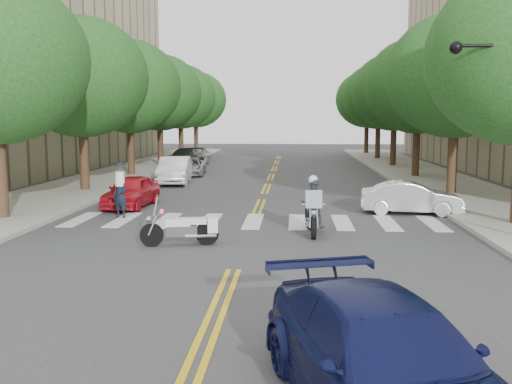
# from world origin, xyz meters

# --- Properties ---
(ground) EXTENTS (140.00, 140.00, 0.00)m
(ground) POSITION_xyz_m (0.00, 0.00, 0.00)
(ground) COLOR #38383A
(ground) RESTS_ON ground
(sidewalk_left) EXTENTS (5.00, 60.00, 0.15)m
(sidewalk_left) POSITION_xyz_m (-9.50, 22.00, 0.07)
(sidewalk_left) COLOR #9E9991
(sidewalk_left) RESTS_ON ground
(sidewalk_right) EXTENTS (5.00, 60.00, 0.15)m
(sidewalk_right) POSITION_xyz_m (9.50, 22.00, 0.07)
(sidewalk_right) COLOR #9E9991
(sidewalk_right) RESTS_ON ground
(tree_l_1) EXTENTS (6.40, 6.40, 8.45)m
(tree_l_1) POSITION_xyz_m (-8.80, 14.00, 5.55)
(tree_l_1) COLOR #382316
(tree_l_1) RESTS_ON ground
(tree_l_2) EXTENTS (6.40, 6.40, 8.45)m
(tree_l_2) POSITION_xyz_m (-8.80, 22.00, 5.55)
(tree_l_2) COLOR #382316
(tree_l_2) RESTS_ON ground
(tree_l_3) EXTENTS (6.40, 6.40, 8.45)m
(tree_l_3) POSITION_xyz_m (-8.80, 30.00, 5.55)
(tree_l_3) COLOR #382316
(tree_l_3) RESTS_ON ground
(tree_l_4) EXTENTS (6.40, 6.40, 8.45)m
(tree_l_4) POSITION_xyz_m (-8.80, 38.00, 5.55)
(tree_l_4) COLOR #382316
(tree_l_4) RESTS_ON ground
(tree_l_5) EXTENTS (6.40, 6.40, 8.45)m
(tree_l_5) POSITION_xyz_m (-8.80, 46.00, 5.55)
(tree_l_5) COLOR #382316
(tree_l_5) RESTS_ON ground
(tree_r_1) EXTENTS (6.40, 6.40, 8.45)m
(tree_r_1) POSITION_xyz_m (8.80, 14.00, 5.55)
(tree_r_1) COLOR #382316
(tree_r_1) RESTS_ON ground
(tree_r_2) EXTENTS (6.40, 6.40, 8.45)m
(tree_r_2) POSITION_xyz_m (8.80, 22.00, 5.55)
(tree_r_2) COLOR #382316
(tree_r_2) RESTS_ON ground
(tree_r_3) EXTENTS (6.40, 6.40, 8.45)m
(tree_r_3) POSITION_xyz_m (8.80, 30.00, 5.55)
(tree_r_3) COLOR #382316
(tree_r_3) RESTS_ON ground
(tree_r_4) EXTENTS (6.40, 6.40, 8.45)m
(tree_r_4) POSITION_xyz_m (8.80, 38.00, 5.55)
(tree_r_4) COLOR #382316
(tree_r_4) RESTS_ON ground
(tree_r_5) EXTENTS (6.40, 6.40, 8.45)m
(tree_r_5) POSITION_xyz_m (8.80, 46.00, 5.55)
(tree_r_5) COLOR #382316
(tree_r_5) RESTS_ON ground
(motorcycle_police) EXTENTS (0.76, 2.26, 1.84)m
(motorcycle_police) POSITION_xyz_m (2.01, 4.55, 0.82)
(motorcycle_police) COLOR black
(motorcycle_police) RESTS_ON ground
(motorcycle_parked) EXTENTS (2.20, 0.85, 1.44)m
(motorcycle_parked) POSITION_xyz_m (-1.61, 2.58, 0.50)
(motorcycle_parked) COLOR black
(motorcycle_parked) RESTS_ON ground
(officer_standing) EXTENTS (0.68, 0.56, 1.61)m
(officer_standing) POSITION_xyz_m (-4.86, 6.93, 0.81)
(officer_standing) COLOR black
(officer_standing) RESTS_ON ground
(convertible) EXTENTS (3.86, 1.72, 1.23)m
(convertible) POSITION_xyz_m (5.84, 8.50, 0.62)
(convertible) COLOR silver
(convertible) RESTS_ON ground
(sedan_blue) EXTENTS (3.38, 5.32, 1.44)m
(sedan_blue) POSITION_xyz_m (2.50, -6.64, 0.72)
(sedan_blue) COLOR #111647
(sedan_blue) RESTS_ON ground
(parked_car_a) EXTENTS (1.76, 3.89, 1.30)m
(parked_car_a) POSITION_xyz_m (-5.20, 9.50, 0.65)
(parked_car_a) COLOR red
(parked_car_a) RESTS_ON ground
(parked_car_b) EXTENTS (2.04, 4.68, 1.50)m
(parked_car_b) POSITION_xyz_m (-5.20, 18.00, 0.75)
(parked_car_b) COLOR white
(parked_car_b) RESTS_ON ground
(parked_car_c) EXTENTS (2.19, 4.16, 1.12)m
(parked_car_c) POSITION_xyz_m (-5.20, 22.76, 0.56)
(parked_car_c) COLOR gray
(parked_car_c) RESTS_ON ground
(parked_car_d) EXTENTS (2.27, 5.18, 1.48)m
(parked_car_d) POSITION_xyz_m (-6.30, 26.74, 0.74)
(parked_car_d) COLOR black
(parked_car_d) RESTS_ON ground
(parked_car_e) EXTENTS (2.19, 4.53, 1.49)m
(parked_car_e) POSITION_xyz_m (-6.30, 30.94, 0.75)
(parked_car_e) COLOR #9A9A9F
(parked_car_e) RESTS_ON ground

